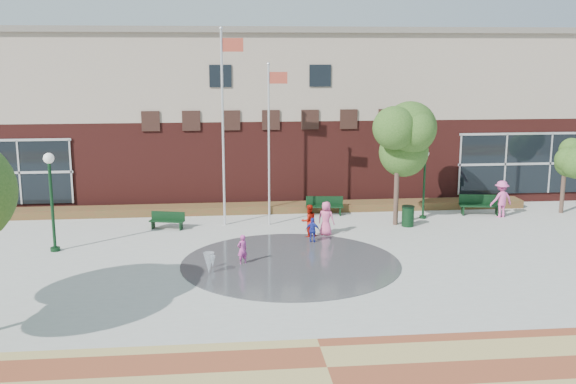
{
  "coord_description": "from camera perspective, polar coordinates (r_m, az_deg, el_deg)",
  "views": [
    {
      "loc": [
        -2.64,
        -21.53,
        7.91
      ],
      "look_at": [
        0.0,
        4.0,
        2.6
      ],
      "focal_mm": 42.0,
      "sensor_mm": 36.0,
      "label": 1
    }
  ],
  "objects": [
    {
      "name": "lamp_left",
      "position": [
        28.47,
        -19.42,
        0.09
      ],
      "size": [
        0.43,
        0.43,
        4.05
      ],
      "color": "black",
      "rests_on": "ground"
    },
    {
      "name": "adult_pink",
      "position": [
        29.73,
        3.24,
        -2.25
      ],
      "size": [
        0.88,
        0.79,
        1.52
      ],
      "primitive_type": "imported",
      "rotation": [
        0.0,
        0.0,
        2.62
      ],
      "color": "#EA5991",
      "rests_on": "ground"
    },
    {
      "name": "trash_can",
      "position": [
        31.69,
        10.12,
        -2.02
      ],
      "size": [
        0.6,
        0.6,
        0.98
      ],
      "color": "black",
      "rests_on": "ground"
    },
    {
      "name": "adult_red",
      "position": [
        29.39,
        1.77,
        -2.47
      ],
      "size": [
        0.84,
        0.75,
        1.45
      ],
      "primitive_type": "imported",
      "rotation": [
        0.0,
        0.0,
        3.47
      ],
      "color": "#B41609",
      "rests_on": "ground"
    },
    {
      "name": "splash_pad",
      "position": [
        25.91,
        0.23,
        -6.08
      ],
      "size": [
        8.4,
        8.4,
        0.01
      ],
      "primitive_type": "cylinder",
      "color": "#383A3D",
      "rests_on": "ground"
    },
    {
      "name": "flower_bed",
      "position": [
        34.17,
        -1.31,
        -1.7
      ],
      "size": [
        26.0,
        1.2,
        0.4
      ],
      "primitive_type": "cube",
      "color": "maroon",
      "rests_on": "ground"
    },
    {
      "name": "flagpole_right",
      "position": [
        30.85,
        -1.55,
        4.77
      ],
      "size": [
        0.93,
        0.16,
        7.51
      ],
      "rotation": [
        0.0,
        0.0,
        -0.08
      ],
      "color": "silver",
      "rests_on": "ground"
    },
    {
      "name": "water_jet_b",
      "position": [
        25.54,
        -6.38,
        -6.43
      ],
      "size": [
        0.2,
        0.2,
        0.45
      ],
      "primitive_type": "cone",
      "rotation": [
        3.14,
        0.0,
        0.0
      ],
      "color": "white",
      "rests_on": "ground"
    },
    {
      "name": "tree_small_right",
      "position": [
        36.1,
        22.44,
        2.77
      ],
      "size": [
        2.3,
        2.3,
        3.93
      ],
      "color": "#402C24",
      "rests_on": "ground"
    },
    {
      "name": "water_jet_a",
      "position": [
        24.87,
        -6.7,
        -6.94
      ],
      "size": [
        0.4,
        0.4,
        0.78
      ],
      "primitive_type": "cone",
      "rotation": [
        3.14,
        0.0,
        0.0
      ],
      "color": "white",
      "rests_on": "ground"
    },
    {
      "name": "bench_right",
      "position": [
        34.74,
        15.93,
        -1.38
      ],
      "size": [
        2.07,
        0.89,
        1.01
      ],
      "rotation": [
        0.0,
        0.0,
        -0.17
      ],
      "color": "black",
      "rests_on": "ground"
    },
    {
      "name": "ground",
      "position": [
        23.09,
        1.03,
        -8.35
      ],
      "size": [
        120.0,
        120.0,
        0.0
      ],
      "primitive_type": "plane",
      "color": "#666056",
      "rests_on": "ground"
    },
    {
      "name": "child_splash",
      "position": [
        25.72,
        -3.89,
        -4.89
      ],
      "size": [
        0.51,
        0.46,
        1.17
      ],
      "primitive_type": "imported",
      "rotation": [
        0.0,
        0.0,
        3.7
      ],
      "color": "#CC419F",
      "rests_on": "ground"
    },
    {
      "name": "tree_mid",
      "position": [
        31.27,
        9.3,
        4.3
      ],
      "size": [
        3.23,
        3.23,
        5.45
      ],
      "color": "#402C24",
      "rests_on": "ground"
    },
    {
      "name": "bench_left",
      "position": [
        31.25,
        -10.19,
        -2.67
      ],
      "size": [
        1.65,
        0.83,
        0.8
      ],
      "rotation": [
        0.0,
        0.0,
        -0.26
      ],
      "color": "black",
      "rests_on": "ground"
    },
    {
      "name": "plaza_concrete",
      "position": [
        26.86,
        0.0,
        -5.43
      ],
      "size": [
        46.0,
        18.0,
        0.01
      ],
      "primitive_type": "cube",
      "color": "#A8A8A0",
      "rests_on": "ground"
    },
    {
      "name": "library_building",
      "position": [
        39.24,
        -2.04,
        6.9
      ],
      "size": [
        44.4,
        10.4,
        9.2
      ],
      "color": "#4F1C18",
      "rests_on": "ground"
    },
    {
      "name": "child_blue",
      "position": [
        28.55,
        2.11,
        -3.27
      ],
      "size": [
        0.69,
        0.51,
        1.1
      ],
      "primitive_type": "imported",
      "rotation": [
        0.0,
        0.0,
        2.7
      ],
      "color": "#2431A7",
      "rests_on": "ground"
    },
    {
      "name": "flagpole_left",
      "position": [
        30.85,
        -5.46,
        6.3
      ],
      "size": [
        1.06,
        0.17,
        9.06
      ],
      "rotation": [
        0.0,
        0.0,
        -0.08
      ],
      "color": "silver",
      "rests_on": "ground"
    },
    {
      "name": "lamp_right",
      "position": [
        33.02,
        11.48,
        1.31
      ],
      "size": [
        0.36,
        0.36,
        3.38
      ],
      "color": "black",
      "rests_on": "ground"
    },
    {
      "name": "person_bench",
      "position": [
        34.49,
        17.61,
        -0.58
      ],
      "size": [
        1.3,
        0.93,
        1.82
      ],
      "primitive_type": "imported",
      "rotation": [
        0.0,
        0.0,
        3.38
      ],
      "color": "#E554A3",
      "rests_on": "ground"
    },
    {
      "name": "bench_mid",
      "position": [
        33.46,
        3.11,
        -1.48
      ],
      "size": [
        1.89,
        0.72,
        0.93
      ],
      "rotation": [
        0.0,
        0.0,
        -0.11
      ],
      "color": "black",
      "rests_on": "ground"
    }
  ]
}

